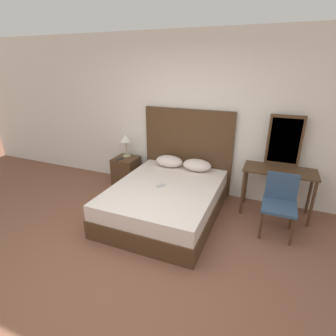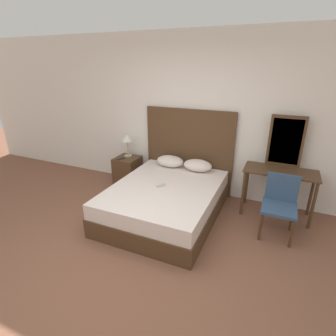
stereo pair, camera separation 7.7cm
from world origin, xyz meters
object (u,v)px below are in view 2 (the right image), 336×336
at_px(phone_on_bed, 161,186).
at_px(nightstand, 128,171).
at_px(phone_on_nightstand, 121,159).
at_px(bed, 165,201).
at_px(chair, 280,202).
at_px(vanity_desk, 280,178).
at_px(table_lamp, 127,139).

bearing_deg(phone_on_bed, nightstand, 144.33).
relative_size(phone_on_bed, phone_on_nightstand, 1.00).
distance_m(bed, phone_on_bed, 0.27).
xyz_separation_m(phone_on_bed, chair, (1.64, 0.25, -0.03)).
xyz_separation_m(phone_on_bed, vanity_desk, (1.60, 0.73, 0.11)).
height_order(phone_on_bed, nightstand, nightstand).
xyz_separation_m(nightstand, chair, (2.72, -0.52, 0.20)).
bearing_deg(table_lamp, phone_on_nightstand, -99.48).
distance_m(phone_on_bed, chair, 1.66).
height_order(nightstand, chair, chair).
xyz_separation_m(phone_on_bed, table_lamp, (-1.10, 0.86, 0.37)).
height_order(table_lamp, chair, table_lamp).
height_order(table_lamp, vanity_desk, table_lamp).
bearing_deg(vanity_desk, chair, -84.87).
distance_m(nightstand, phone_on_nightstand, 0.30).
xyz_separation_m(bed, phone_on_bed, (-0.06, -0.03, 0.26)).
height_order(phone_on_nightstand, chair, chair).
bearing_deg(table_lamp, bed, -35.59).
distance_m(bed, vanity_desk, 1.73).
bearing_deg(phone_on_bed, bed, 27.35).
relative_size(phone_on_bed, nightstand, 0.30).
bearing_deg(phone_on_nightstand, vanity_desk, 1.46).
bearing_deg(vanity_desk, table_lamp, 177.27).
distance_m(table_lamp, phone_on_nightstand, 0.39).
relative_size(phone_on_nightstand, chair, 0.20).
xyz_separation_m(bed, nightstand, (-1.13, 0.74, 0.02)).
xyz_separation_m(bed, phone_on_nightstand, (-1.19, 0.63, 0.30)).
xyz_separation_m(table_lamp, chair, (2.74, -0.61, -0.41)).
distance_m(nightstand, vanity_desk, 2.69).
bearing_deg(phone_on_bed, chair, 8.73).
bearing_deg(table_lamp, chair, -12.50).
height_order(bed, phone_on_nightstand, phone_on_nightstand).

